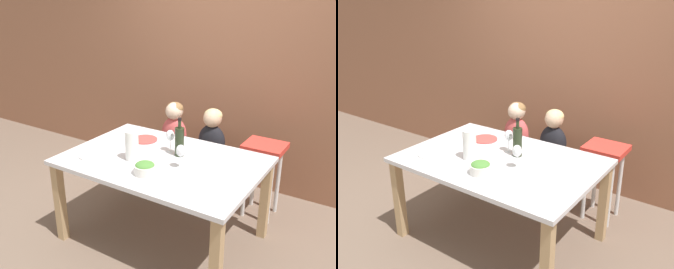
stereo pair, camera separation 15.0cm
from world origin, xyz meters
The scene contains 15 objects.
ground_plane centered at (0.00, 0.00, 0.00)m, with size 14.00×14.00×0.00m, color #705B4C.
wall_back centered at (0.00, 1.30, 1.35)m, with size 10.00×0.06×2.70m.
dining_table centered at (0.00, 0.00, 0.64)m, with size 1.53×1.05×0.73m.
chair_far_left centered at (-0.38, 0.79, 0.38)m, with size 0.41×0.37×0.45m.
chair_far_center centered at (0.04, 0.79, 0.38)m, with size 0.41×0.37×0.45m.
chair_right_highchair centered at (0.56, 0.79, 0.55)m, with size 0.35×0.31×0.71m.
person_child_left centered at (-0.38, 0.79, 0.70)m, with size 0.27×0.19×0.49m.
person_child_center centered at (0.04, 0.79, 0.70)m, with size 0.27×0.19×0.49m.
wine_bottle centered at (0.08, 0.13, 0.85)m, with size 0.07×0.07×0.32m.
paper_towel_roll centered at (-0.19, -0.14, 0.85)m, with size 0.10×0.10×0.24m.
wine_glass_near centered at (0.20, -0.06, 0.86)m, with size 0.07×0.07×0.18m.
wine_glass_far centered at (-0.03, 0.16, 0.86)m, with size 0.07×0.07×0.18m.
salad_bowl_large centered at (0.04, -0.29, 0.77)m, with size 0.16×0.16×0.09m.
dinner_plate_front_left centered at (-0.50, -0.25, 0.73)m, with size 0.22×0.22×0.01m.
dinner_plate_back_left centered at (-0.35, 0.25, 0.73)m, with size 0.22×0.22×0.01m.
Camera 2 is at (1.60, -2.16, 1.95)m, focal length 40.00 mm.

